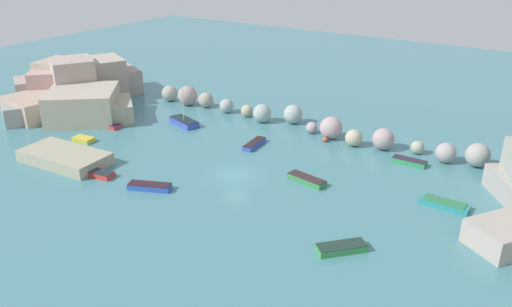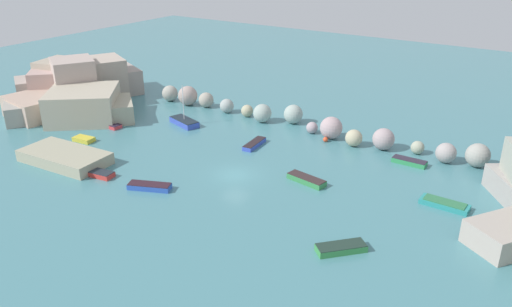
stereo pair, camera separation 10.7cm
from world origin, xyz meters
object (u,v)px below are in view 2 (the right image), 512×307
moored_boat_8 (95,173)px  moored_boat_2 (184,122)px  moored_boat_5 (84,139)px  channel_buoy (325,139)px  moored_boat_0 (254,144)px  moored_boat_1 (444,204)px  moored_boat_6 (341,248)px  moored_boat_7 (111,126)px  moored_boat_9 (150,186)px  moored_boat_3 (306,180)px  moored_boat_4 (409,162)px  stone_dock (65,157)px

moored_boat_8 → moored_boat_2: bearing=-90.1°
moored_boat_5 → moored_boat_8: 10.14m
channel_buoy → moored_boat_0: size_ratio=0.15×
moored_boat_0 → moored_boat_1: size_ratio=0.93×
moored_boat_0 → moored_boat_2: (-11.60, 1.04, 0.13)m
channel_buoy → moored_boat_8: channel_buoy is taller
moored_boat_1 → moored_boat_8: bearing=23.8°
channel_buoy → moored_boat_2: moored_boat_2 is taller
moored_boat_2 → moored_boat_1: bearing=-168.9°
moored_boat_0 → moored_boat_6: bearing=45.5°
moored_boat_7 → moored_boat_9: 19.01m
moored_boat_1 → moored_boat_3: size_ratio=1.02×
moored_boat_3 → channel_buoy: bearing=116.5°
channel_buoy → moored_boat_2: bearing=-165.3°
moored_boat_4 → moored_boat_9: size_ratio=0.84×
moored_boat_1 → moored_boat_3: (-12.84, -2.53, 0.04)m
moored_boat_0 → moored_boat_5: bearing=-66.3°
stone_dock → moored_boat_3: 26.18m
moored_boat_1 → stone_dock: bearing=20.4°
moored_boat_0 → moored_boat_4: moored_boat_4 is taller
moored_boat_6 → moored_boat_4: bearing=45.5°
moored_boat_5 → moored_boat_6: (35.41, -4.28, 0.04)m
stone_dock → channel_buoy: stone_dock is taller
moored_boat_7 → moored_boat_1: bearing=4.0°
stone_dock → channel_buoy: bearing=44.9°
stone_dock → moored_boat_9: (12.11, 0.40, -0.35)m
moored_boat_8 → moored_boat_9: size_ratio=1.00×
moored_boat_5 → moored_boat_9: moored_boat_9 is taller
moored_boat_1 → moored_boat_2: 34.20m
moored_boat_6 → moored_boat_3: bearing=84.2°
moored_boat_6 → moored_boat_8: size_ratio=0.88×
stone_dock → moored_boat_1: (37.01, 12.59, -0.37)m
stone_dock → moored_boat_5: size_ratio=3.74×
stone_dock → moored_boat_9: bearing=1.9°
moored_boat_1 → moored_boat_0: bearing=-4.9°
moored_boat_4 → moored_boat_7: bearing=16.3°
moored_boat_9 → moored_boat_2: bearing=97.1°
stone_dock → moored_boat_2: moored_boat_2 is taller
stone_dock → moored_boat_7: 11.08m
moored_boat_2 → moored_boat_7: 9.28m
moored_boat_2 → moored_boat_3: 22.04m
moored_boat_2 → moored_boat_8: (2.21, -16.57, -0.12)m
moored_boat_6 → moored_boat_5: bearing=126.3°
moored_boat_9 → moored_boat_6: bearing=-21.5°
moored_boat_0 → moored_boat_8: moored_boat_8 is taller
moored_boat_2 → moored_boat_8: 16.71m
moored_boat_4 → moored_boat_9: 27.51m
moored_boat_0 → moored_boat_8: bearing=-36.6°
moored_boat_4 → moored_boat_6: 19.18m
stone_dock → moored_boat_2: size_ratio=1.87×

